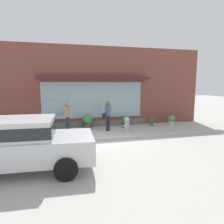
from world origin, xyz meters
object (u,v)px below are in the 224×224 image
potted_plant_corner_tall (5,124)px  potted_plant_trailing_edge (126,121)px  potted_plant_by_entrance (151,122)px  potted_plant_low_front (171,120)px  fire_hydrant (127,125)px  pedestrian_with_handbag (108,113)px  potted_plant_doorstep (88,121)px  parked_car_silver (17,142)px  pedestrian_passerby (68,115)px  potted_plant_window_left (47,126)px

potted_plant_corner_tall → potted_plant_trailing_edge: potted_plant_corner_tall is taller
potted_plant_by_entrance → potted_plant_low_front: bearing=5.3°
potted_plant_trailing_edge → fire_hydrant: bearing=-105.3°
pedestrian_with_handbag → potted_plant_corner_tall: bearing=-50.3°
pedestrian_with_handbag → potted_plant_low_front: (4.42, 0.80, -0.70)m
pedestrian_with_handbag → potted_plant_doorstep: bearing=-83.1°
pedestrian_with_handbag → potted_plant_low_front: pedestrian_with_handbag is taller
parked_car_silver → pedestrian_passerby: bearing=74.8°
fire_hydrant → potted_plant_corner_tall: size_ratio=0.97×
pedestrian_passerby → potted_plant_window_left: (-1.09, 0.20, -0.60)m
parked_car_silver → potted_plant_corner_tall: parked_car_silver is taller
fire_hydrant → potted_plant_by_entrance: (2.05, 1.26, -0.17)m
fire_hydrant → potted_plant_trailing_edge: size_ratio=1.18×
fire_hydrant → potted_plant_low_front: (3.51, 1.40, -0.12)m
pedestrian_with_handbag → parked_car_silver: bearing=9.4°
fire_hydrant → potted_plant_doorstep: (-1.89, 1.51, 0.00)m
pedestrian_passerby → parked_car_silver: bearing=-66.6°
parked_car_silver → potted_plant_doorstep: parked_car_silver is taller
pedestrian_passerby → potted_plant_doorstep: (1.16, 0.39, -0.49)m
pedestrian_with_handbag → potted_plant_by_entrance: bearing=152.8°
parked_car_silver → potted_plant_low_front: 9.72m
fire_hydrant → potted_plant_window_left: size_ratio=1.35×
pedestrian_passerby → potted_plant_corner_tall: bearing=-146.3°
pedestrian_passerby → potted_plant_low_front: pedestrian_passerby is taller
fire_hydrant → potted_plant_trailing_edge: fire_hydrant is taller
potted_plant_window_left → potted_plant_trailing_edge: 4.47m
potted_plant_corner_tall → potted_plant_low_front: bearing=-1.1°
potted_plant_low_front → potted_plant_trailing_edge: potted_plant_trailing_edge is taller
potted_plant_low_front → potted_plant_by_entrance: potted_plant_low_front is taller
pedestrian_with_handbag → parked_car_silver: pedestrian_with_handbag is taller
parked_car_silver → potted_plant_corner_tall: (-1.62, 5.38, -0.44)m
potted_plant_low_front → potted_plant_trailing_edge: size_ratio=0.84×
potted_plant_trailing_edge → pedestrian_with_handbag: bearing=-155.0°
parked_car_silver → potted_plant_trailing_edge: bearing=48.0°
potted_plant_trailing_edge → potted_plant_doorstep: potted_plant_doorstep is taller
potted_plant_trailing_edge → potted_plant_doorstep: bearing=171.3°
pedestrian_with_handbag → potted_plant_window_left: size_ratio=2.74×
potted_plant_window_left → potted_plant_trailing_edge: (4.47, -0.15, 0.07)m
fire_hydrant → potted_plant_low_front: bearing=21.8°
pedestrian_with_handbag → fire_hydrant: bearing=107.1°
potted_plant_by_entrance → pedestrian_passerby: bearing=-178.4°
parked_car_silver → potted_plant_window_left: parked_car_silver is taller
potted_plant_doorstep → potted_plant_window_left: bearing=-175.2°
pedestrian_passerby → potted_plant_by_entrance: pedestrian_passerby is taller
pedestrian_passerby → potted_plant_window_left: bearing=-148.4°
pedestrian_with_handbag → potted_plant_by_entrance: (2.97, 0.67, -0.74)m
parked_car_silver → pedestrian_with_handbag: bearing=52.6°
parked_car_silver → potted_plant_by_entrance: 8.45m
potted_plant_corner_tall → fire_hydrant: bearing=-14.2°
potted_plant_by_entrance → potted_plant_doorstep: (-3.94, 0.25, 0.17)m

